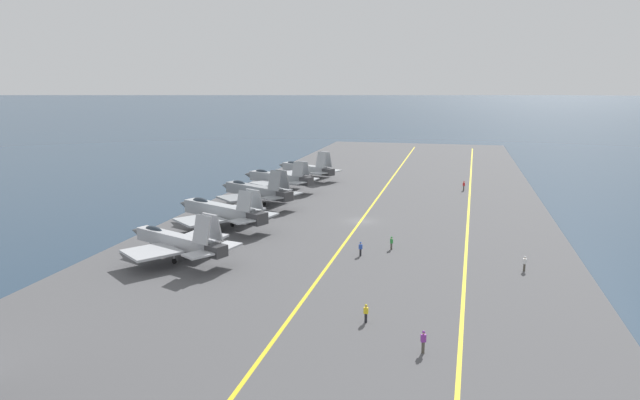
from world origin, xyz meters
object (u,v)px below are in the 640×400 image
object	(u,v)px
crew_yellow_vest	(366,312)
parked_jet_fifth	(306,169)
parked_jet_nearest	(177,241)
parked_jet_third	(255,191)
parked_jet_fourth	(278,178)
crew_purple_vest	(423,341)
crew_blue_vest	(361,248)
parked_jet_second	(220,211)
crew_red_vest	(464,185)
crew_green_vest	(391,242)
crew_white_vest	(525,263)

from	to	relation	value
crew_yellow_vest	parked_jet_fifth	bearing A→B (deg)	19.02
parked_jet_nearest	parked_jet_third	distance (m)	30.12
parked_jet_fourth	crew_purple_vest	bearing A→B (deg)	-152.94
parked_jet_fifth	crew_blue_vest	size ratio (longest dim) A/B	9.18
parked_jet_second	crew_red_vest	bearing A→B (deg)	-41.94
crew_blue_vest	parked_jet_fourth	bearing A→B (deg)	30.78
parked_jet_second	parked_jet_third	distance (m)	14.73
parked_jet_fifth	crew_green_vest	size ratio (longest dim) A/B	9.50
parked_jet_fourth	crew_red_vest	world-z (taller)	parked_jet_fourth
crew_purple_vest	crew_yellow_vest	size ratio (longest dim) A/B	1.10
parked_jet_fourth	crew_purple_vest	size ratio (longest dim) A/B	8.70
parked_jet_nearest	crew_blue_vest	xyz separation A→B (m)	(6.68, -20.21, -1.37)
parked_jet_nearest	parked_jet_second	world-z (taller)	parked_jet_nearest
parked_jet_second	crew_white_vest	distance (m)	41.00
crew_yellow_vest	crew_purple_vest	bearing A→B (deg)	-131.83
crew_purple_vest	crew_yellow_vest	xyz separation A→B (m)	(4.57, 5.10, -0.09)
crew_purple_vest	crew_white_vest	world-z (taller)	crew_purple_vest
crew_red_vest	parked_jet_second	bearing A→B (deg)	138.06
parked_jet_third	crew_purple_vest	bearing A→B (deg)	-146.97
parked_jet_second	crew_green_vest	size ratio (longest dim) A/B	10.32
parked_jet_fourth	crew_yellow_vest	xyz separation A→B (m)	(-56.11, -25.89, -1.58)
crew_green_vest	crew_blue_vest	xyz separation A→B (m)	(-3.50, 3.25, 0.03)
parked_jet_nearest	parked_jet_third	xyz separation A→B (m)	(30.09, 1.43, 0.26)
crew_blue_vest	crew_yellow_vest	distance (m)	19.17
parked_jet_second	crew_blue_vest	world-z (taller)	parked_jet_second
crew_red_vest	crew_white_vest	xyz separation A→B (m)	(-47.31, -6.21, -0.07)
crew_white_vest	crew_green_vest	bearing A→B (deg)	72.18
parked_jet_third	crew_purple_vest	xyz separation A→B (m)	(-46.78, -30.41, -1.57)
crew_white_vest	parked_jet_fifth	bearing A→B (deg)	36.22
parked_jet_third	crew_yellow_vest	size ratio (longest dim) A/B	9.73
crew_green_vest	crew_red_vest	distance (m)	43.39
parked_jet_third	crew_yellow_vest	xyz separation A→B (m)	(-42.22, -25.31, -1.66)
parked_jet_second	crew_blue_vest	xyz separation A→B (m)	(-8.68, -21.49, -1.44)
crew_white_vest	crew_blue_vest	xyz separation A→B (m)	(1.32, 18.24, 0.00)
parked_jet_second	crew_purple_vest	world-z (taller)	parked_jet_second
crew_green_vest	crew_yellow_vest	bearing A→B (deg)	-178.90
crew_white_vest	parked_jet_second	bearing A→B (deg)	75.87
parked_jet_fifth	parked_jet_nearest	bearing A→B (deg)	-179.55
parked_jet_second	crew_purple_vest	size ratio (longest dim) A/B	9.39
parked_jet_fourth	parked_jet_second	bearing A→B (deg)	-178.55
parked_jet_fifth	crew_red_vest	world-z (taller)	parked_jet_fifth
crew_purple_vest	crew_red_vest	bearing A→B (deg)	-2.68
parked_jet_third	crew_blue_vest	distance (m)	31.91
crew_white_vest	crew_blue_vest	world-z (taller)	crew_blue_vest
parked_jet_fourth	parked_jet_fifth	size ratio (longest dim) A/B	1.01
parked_jet_nearest	crew_purple_vest	world-z (taller)	parked_jet_nearest
parked_jet_second	parked_jet_nearest	bearing A→B (deg)	-175.23
crew_green_vest	parked_jet_second	bearing A→B (deg)	78.17
parked_jet_nearest	crew_blue_vest	distance (m)	21.33
parked_jet_nearest	parked_jet_third	size ratio (longest dim) A/B	0.99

